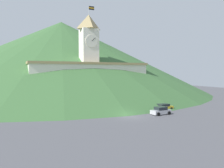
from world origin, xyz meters
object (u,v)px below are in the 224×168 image
street_lamp_center (73,92)px  car_silver_hatch (161,111)px  pedestrian (81,104)px  car_white_taxi (120,106)px  street_lamp_right (118,90)px  car_yellow_coupe (163,107)px

street_lamp_center → car_silver_hatch: street_lamp_center is taller
street_lamp_center → pedestrian: bearing=-77.1°
car_white_taxi → car_silver_hatch: same height
street_lamp_right → car_white_taxi: 10.19m
pedestrian → street_lamp_center: bearing=68.5°
street_lamp_center → car_silver_hatch: size_ratio=1.18×
car_silver_hatch → car_yellow_coupe: car_silver_hatch is taller
street_lamp_right → car_yellow_coupe: (4.36, -13.40, -2.89)m
car_white_taxi → pedestrian: size_ratio=2.50×
car_silver_hatch → car_yellow_coupe: (3.61, 3.86, -0.07)m
pedestrian → street_lamp_right: bearing=-16.1°
street_lamp_right → car_yellow_coupe: bearing=-72.0°
car_yellow_coupe → street_lamp_right: bearing=104.6°
street_lamp_center → street_lamp_right: (11.96, -0.00, 0.05)m
street_lamp_right → car_silver_hatch: bearing=-87.5°
street_lamp_center → car_yellow_coupe: 21.31m
car_white_taxi → car_yellow_coupe: size_ratio=1.05×
street_lamp_center → street_lamp_right: bearing=-0.0°
street_lamp_right → car_white_taxi: size_ratio=1.07×
street_lamp_right → car_silver_hatch: (0.74, -17.27, -2.82)m
street_lamp_center → car_white_taxi: 12.38m
car_silver_hatch → pedestrian: pedestrian is taller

